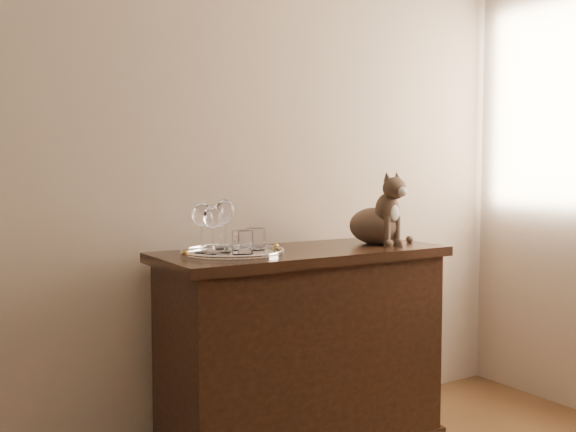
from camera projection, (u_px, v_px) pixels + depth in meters
name	position (u px, v px, depth m)	size (l,w,h in m)	color
wall_back	(133.00, 125.00, 2.53)	(4.00, 0.10, 2.70)	tan
sideboard	(302.00, 351.00, 2.65)	(1.20, 0.50, 0.85)	black
tray	(233.00, 253.00, 2.47)	(0.40, 0.40, 0.01)	silver
wine_glass_a	(201.00, 228.00, 2.43)	(0.07, 0.07, 0.19)	white
wine_glass_b	(221.00, 227.00, 2.57)	(0.07, 0.07, 0.17)	silver
wine_glass_c	(213.00, 230.00, 2.40)	(0.07, 0.07, 0.18)	silver
wine_glass_d	(225.00, 226.00, 2.45)	(0.08, 0.08, 0.20)	white
tumbler_b	(243.00, 243.00, 2.39)	(0.08, 0.08, 0.09)	silver
tumbler_c	(256.00, 239.00, 2.53)	(0.08, 0.08, 0.09)	white
cat	(375.00, 208.00, 2.81)	(0.32, 0.29, 0.32)	brown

